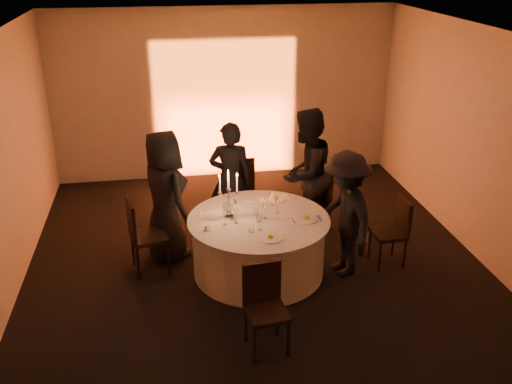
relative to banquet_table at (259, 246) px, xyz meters
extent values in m
plane|color=black|center=(0.00, 0.00, -0.38)|extent=(7.00, 7.00, 0.00)
plane|color=white|center=(0.00, 0.00, 2.62)|extent=(7.00, 7.00, 0.00)
plane|color=beige|center=(0.00, 3.50, 1.12)|extent=(7.00, 0.00, 7.00)
plane|color=beige|center=(0.00, -3.50, 1.12)|extent=(7.00, 0.00, 7.00)
plane|color=beige|center=(3.00, 0.00, 1.12)|extent=(0.00, 7.00, 7.00)
cube|color=black|center=(0.00, 3.20, -0.33)|extent=(0.25, 0.12, 0.10)
cylinder|color=black|center=(0.00, 0.00, -0.37)|extent=(0.60, 0.60, 0.03)
cylinder|color=black|center=(0.00, 0.00, -0.01)|extent=(0.20, 0.20, 0.75)
cylinder|color=silver|center=(0.00, 0.00, -0.01)|extent=(1.68, 1.68, 0.75)
cylinder|color=silver|center=(0.00, 0.00, 0.38)|extent=(1.80, 1.80, 0.02)
cube|color=black|center=(-1.38, 0.28, 0.10)|extent=(0.52, 0.52, 0.05)
cube|color=black|center=(-1.58, 0.24, 0.38)|extent=(0.13, 0.44, 0.51)
cylinder|color=black|center=(-1.16, 0.14, -0.15)|extent=(0.04, 0.04, 0.47)
cylinder|color=black|center=(-1.24, 0.51, -0.15)|extent=(0.04, 0.04, 0.47)
cylinder|color=black|center=(-1.53, 0.06, -0.15)|extent=(0.04, 0.04, 0.47)
cylinder|color=black|center=(-1.61, 0.43, -0.15)|extent=(0.04, 0.04, 0.47)
cube|color=black|center=(-0.02, 1.72, 0.10)|extent=(0.45, 0.45, 0.05)
cube|color=black|center=(-0.02, 1.51, 0.38)|extent=(0.45, 0.04, 0.51)
cylinder|color=black|center=(0.17, 1.91, -0.15)|extent=(0.04, 0.04, 0.48)
cylinder|color=black|center=(-0.21, 1.91, -0.15)|extent=(0.04, 0.04, 0.48)
cylinder|color=black|center=(0.17, 1.52, -0.15)|extent=(0.04, 0.04, 0.48)
cylinder|color=black|center=(-0.21, 1.53, -0.15)|extent=(0.04, 0.04, 0.48)
cube|color=black|center=(1.05, 1.10, 0.02)|extent=(0.52, 0.52, 0.05)
cube|color=black|center=(1.16, 0.98, 0.25)|extent=(0.30, 0.28, 0.42)
cylinder|color=black|center=(1.05, 1.33, -0.19)|extent=(0.04, 0.04, 0.40)
cylinder|color=black|center=(0.82, 1.11, -0.19)|extent=(0.04, 0.04, 0.40)
cylinder|color=black|center=(1.27, 1.10, -0.19)|extent=(0.04, 0.04, 0.40)
cylinder|color=black|center=(1.04, 0.88, -0.19)|extent=(0.04, 0.04, 0.40)
cube|color=black|center=(1.72, -0.08, 0.06)|extent=(0.42, 0.42, 0.05)
cube|color=black|center=(1.90, -0.07, 0.31)|extent=(0.06, 0.41, 0.46)
cylinder|color=black|center=(1.54, 0.09, -0.17)|extent=(0.04, 0.04, 0.43)
cylinder|color=black|center=(1.55, -0.26, -0.17)|extent=(0.04, 0.04, 0.43)
cylinder|color=black|center=(1.89, 0.11, -0.17)|extent=(0.04, 0.04, 0.43)
cylinder|color=black|center=(1.90, -0.24, -0.17)|extent=(0.04, 0.04, 0.43)
cube|color=black|center=(-0.18, -1.54, 0.07)|extent=(0.46, 0.46, 0.05)
cube|color=black|center=(-0.20, -1.36, 0.33)|extent=(0.42, 0.09, 0.47)
cylinder|color=black|center=(-0.34, -1.74, -0.16)|extent=(0.04, 0.04, 0.44)
cylinder|color=black|center=(0.02, -1.70, -0.16)|extent=(0.04, 0.04, 0.44)
cylinder|color=black|center=(-0.38, -1.39, -0.16)|extent=(0.04, 0.04, 0.44)
cylinder|color=black|center=(-0.03, -1.35, -0.16)|extent=(0.04, 0.04, 0.44)
imported|color=black|center=(-1.14, 0.63, 0.51)|extent=(0.92, 1.04, 1.78)
imported|color=black|center=(-0.20, 1.19, 0.46)|extent=(0.68, 0.50, 1.69)
imported|color=black|center=(0.84, 0.94, 0.56)|extent=(1.16, 1.15, 1.89)
imported|color=black|center=(1.07, -0.18, 0.44)|extent=(0.78, 1.16, 1.66)
cylinder|color=white|center=(-0.54, 0.20, 0.39)|extent=(0.27, 0.27, 0.01)
cube|color=silver|center=(-0.71, 0.20, 0.39)|extent=(0.01, 0.17, 0.01)
cube|color=silver|center=(-0.37, 0.20, 0.39)|extent=(0.02, 0.17, 0.01)
cylinder|color=white|center=(-0.05, 0.54, 0.39)|extent=(0.26, 0.26, 0.01)
cube|color=silver|center=(-0.22, 0.54, 0.39)|extent=(0.02, 0.17, 0.01)
cube|color=silver|center=(0.12, 0.54, 0.39)|extent=(0.01, 0.17, 0.01)
cylinder|color=white|center=(0.33, 0.53, 0.39)|extent=(0.25, 0.25, 0.01)
cube|color=silver|center=(0.16, 0.53, 0.39)|extent=(0.02, 0.17, 0.01)
cube|color=silver|center=(0.50, 0.53, 0.39)|extent=(0.01, 0.17, 0.01)
sphere|color=yellow|center=(0.33, 0.53, 0.43)|extent=(0.07, 0.07, 0.07)
cylinder|color=white|center=(0.59, -0.13, 0.39)|extent=(0.28, 0.28, 0.01)
cube|color=silver|center=(0.42, -0.13, 0.39)|extent=(0.02, 0.17, 0.01)
cube|color=silver|center=(0.76, -0.13, 0.39)|extent=(0.01, 0.17, 0.01)
sphere|color=yellow|center=(0.59, -0.13, 0.43)|extent=(0.07, 0.07, 0.07)
cylinder|color=white|center=(0.04, -0.54, 0.39)|extent=(0.28, 0.28, 0.01)
cube|color=silver|center=(-0.13, -0.54, 0.39)|extent=(0.02, 0.17, 0.01)
cube|color=silver|center=(0.21, -0.54, 0.39)|extent=(0.02, 0.17, 0.01)
sphere|color=yellow|center=(0.04, -0.54, 0.43)|extent=(0.07, 0.07, 0.07)
cylinder|color=white|center=(-0.66, -0.19, 0.39)|extent=(0.11, 0.11, 0.01)
cylinder|color=white|center=(-0.66, -0.19, 0.42)|extent=(0.07, 0.07, 0.06)
cylinder|color=silver|center=(-0.36, 0.11, 0.40)|extent=(0.13, 0.13, 0.02)
sphere|color=silver|center=(-0.36, 0.11, 0.46)|extent=(0.07, 0.07, 0.07)
cylinder|color=silver|center=(-0.36, 0.11, 0.59)|extent=(0.03, 0.03, 0.34)
cylinder|color=silver|center=(-0.36, 0.11, 0.77)|extent=(0.06, 0.06, 0.03)
cylinder|color=white|center=(-0.36, 0.11, 0.89)|extent=(0.02, 0.02, 0.22)
cone|color=orange|center=(-0.36, 0.11, 1.02)|extent=(0.02, 0.02, 0.04)
cylinder|color=silver|center=(-0.42, 0.11, 0.69)|extent=(0.12, 0.02, 0.08)
cylinder|color=silver|center=(-0.47, 0.11, 0.72)|extent=(0.05, 0.05, 0.03)
cylinder|color=white|center=(-0.47, 0.11, 0.84)|extent=(0.02, 0.02, 0.22)
cone|color=orange|center=(-0.47, 0.11, 0.97)|extent=(0.02, 0.02, 0.04)
cylinder|color=silver|center=(-0.31, 0.11, 0.69)|extent=(0.12, 0.02, 0.08)
cylinder|color=silver|center=(-0.25, 0.11, 0.72)|extent=(0.05, 0.05, 0.03)
cylinder|color=white|center=(-0.25, 0.11, 0.84)|extent=(0.02, 0.02, 0.22)
cone|color=orange|center=(-0.25, 0.11, 0.97)|extent=(0.02, 0.02, 0.04)
cylinder|color=silver|center=(-0.04, -0.30, 0.39)|extent=(0.06, 0.06, 0.01)
cylinder|color=silver|center=(-0.04, -0.30, 0.44)|extent=(0.01, 0.01, 0.10)
cone|color=silver|center=(-0.04, -0.30, 0.53)|extent=(0.07, 0.07, 0.09)
cylinder|color=silver|center=(-0.30, -0.08, 0.39)|extent=(0.06, 0.06, 0.01)
cylinder|color=silver|center=(-0.30, -0.08, 0.44)|extent=(0.01, 0.01, 0.10)
cone|color=silver|center=(-0.30, -0.08, 0.53)|extent=(0.07, 0.07, 0.09)
cylinder|color=silver|center=(0.24, 0.38, 0.39)|extent=(0.06, 0.06, 0.01)
cylinder|color=silver|center=(0.24, 0.38, 0.44)|extent=(0.01, 0.01, 0.10)
cone|color=silver|center=(0.24, 0.38, 0.53)|extent=(0.07, 0.07, 0.09)
cylinder|color=silver|center=(-0.43, -0.09, 0.39)|extent=(0.06, 0.06, 0.01)
cylinder|color=silver|center=(-0.43, -0.09, 0.44)|extent=(0.01, 0.01, 0.10)
cone|color=silver|center=(-0.43, -0.09, 0.53)|extent=(0.07, 0.07, 0.09)
cylinder|color=silver|center=(-0.33, 0.06, 0.39)|extent=(0.06, 0.06, 0.01)
cylinder|color=silver|center=(-0.33, 0.06, 0.44)|extent=(0.01, 0.01, 0.10)
cone|color=silver|center=(-0.33, 0.06, 0.53)|extent=(0.07, 0.07, 0.09)
cylinder|color=silver|center=(0.08, -0.01, 0.39)|extent=(0.06, 0.06, 0.01)
cylinder|color=silver|center=(0.08, -0.01, 0.44)|extent=(0.01, 0.01, 0.10)
cone|color=silver|center=(0.08, -0.01, 0.53)|extent=(0.07, 0.07, 0.09)
cylinder|color=silver|center=(0.27, 0.12, 0.39)|extent=(0.06, 0.06, 0.01)
cylinder|color=silver|center=(0.27, 0.12, 0.44)|extent=(0.01, 0.01, 0.10)
cone|color=silver|center=(0.27, 0.12, 0.53)|extent=(0.07, 0.07, 0.09)
cylinder|color=silver|center=(-0.01, -0.07, 0.43)|extent=(0.07, 0.07, 0.09)
cylinder|color=silver|center=(-0.01, 0.13, 0.43)|extent=(0.07, 0.07, 0.09)
cylinder|color=silver|center=(-0.15, -0.34, 0.43)|extent=(0.07, 0.07, 0.09)
cylinder|color=silver|center=(-0.38, 0.34, 0.43)|extent=(0.07, 0.07, 0.09)
camera|label=1|loc=(-1.10, -6.33, 3.57)|focal=40.00mm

